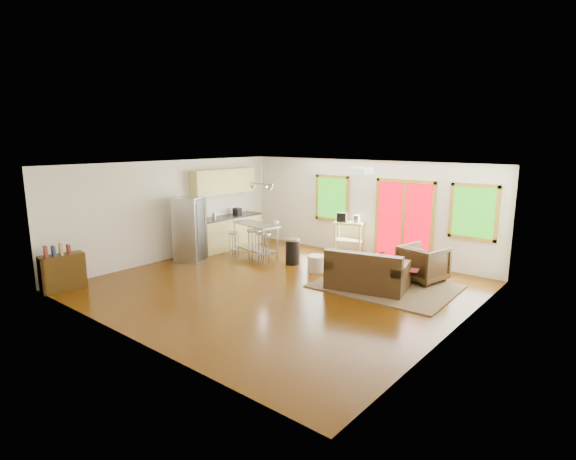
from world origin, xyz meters
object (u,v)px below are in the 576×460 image
Objects in this scene: loveseat at (367,274)px; island at (256,234)px; ottoman at (377,263)px; coffee_table at (389,270)px; kitchen_cart at (348,227)px; armchair at (423,262)px; rug at (385,286)px; refrigerator at (190,229)px.

loveseat is 1.15× the size of island.
coffee_table is at bearing -47.14° from ottoman.
kitchen_cart is at bearing 117.33° from loveseat.
loveseat is at bearing -70.34° from ottoman.
loveseat reaches higher than ottoman.
ottoman is (-1.18, 0.09, -0.27)m from armchair.
loveseat is at bearing -104.85° from coffee_table.
armchair is at bearing 50.00° from loveseat.
island is (-3.65, 0.44, 0.30)m from loveseat.
ottoman is at bearing -29.27° from kitchen_cart.
kitchen_cart reaches higher than coffee_table.
ottoman is at bearing 132.86° from coffee_table.
rug is 3.92m from island.
rug is 1.22m from ottoman.
loveseat is 1.07× the size of refrigerator.
refrigerator reaches higher than coffee_table.
armchair is 1.67× the size of ottoman.
island is at bearing 27.89° from refrigerator.
refrigerator reaches higher than island.
refrigerator is (-4.74, -0.87, 0.50)m from loveseat.
armchair is at bearing -4.33° from ottoman.
loveseat is (-0.22, -0.44, 0.33)m from rug.
armchair is at bearing 62.79° from rug.
armchair reaches higher than loveseat.
kitchen_cart is at bearing -5.60° from armchair.
armchair is 0.54× the size of refrigerator.
rug is at bearing 50.30° from loveseat.
coffee_table is at bearing 62.20° from loveseat.
refrigerator is (-4.97, -1.32, 0.83)m from rug.
ottoman is 3.32m from island.
island reaches higher than armchair.
refrigerator is (-4.24, -2.28, 0.66)m from ottoman.
armchair is 0.58× the size of island.
loveseat is 1.51m from ottoman.
armchair is (0.50, 0.65, 0.13)m from coffee_table.
ottoman is at bearing 8.41° from armchair.
loveseat is at bearing 75.68° from armchair.
coffee_table is at bearing 65.25° from armchair.
rug is 5.21m from refrigerator.
coffee_table is at bearing 100.73° from rug.
island is at bearing -179.92° from rug.
ottoman is (-0.68, 0.74, -0.14)m from coffee_table.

